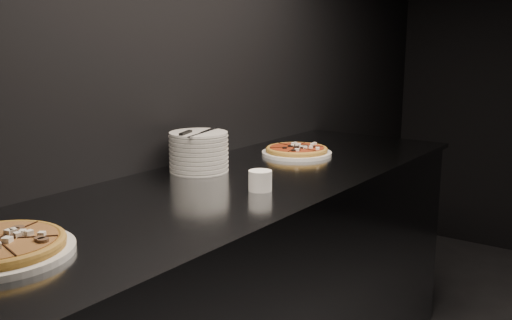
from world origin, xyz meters
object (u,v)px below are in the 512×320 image
Objects in this scene: counter at (233,304)px; pizza_tomato at (297,151)px; cutlery at (197,132)px; plate_stack at (199,151)px; ramekin at (260,180)px.

pizza_tomato reaches higher than counter.
cutlery reaches higher than pizza_tomato.
counter is at bearing -18.86° from plate_stack.
ramekin is (0.15, -0.03, 0.50)m from counter.
cutlery is 3.05× the size of ramekin.
cutlery is (-0.21, 0.06, 0.61)m from counter.
pizza_tomato is at bearing 97.65° from counter.
cutlery is at bearing 164.66° from counter.
pizza_tomato is 0.53m from cutlery.
pizza_tomato is at bearing 56.25° from cutlery.
counter is 0.65m from cutlery.
counter is 31.60× the size of ramekin.
counter is 11.09× the size of plate_stack.
ramekin is (0.35, -0.09, -0.12)m from cutlery.
cutlery reaches higher than plate_stack.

